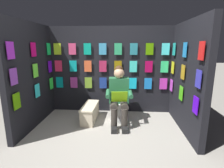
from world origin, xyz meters
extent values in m
plane|color=#9E998E|center=(0.00, 0.00, 0.00)|extent=(30.00, 30.00, 0.00)
cube|color=black|center=(0.00, -1.73, 1.01)|extent=(2.94, 0.10, 2.02)
cube|color=#078A95|center=(1.24, -1.65, 0.71)|extent=(0.17, 0.01, 0.26)
cube|color=#A1328D|center=(0.88, -1.65, 0.71)|extent=(0.17, 0.01, 0.26)
cube|color=olive|center=(0.53, -1.65, 0.71)|extent=(0.17, 0.01, 0.26)
cube|color=navy|center=(0.18, -1.65, 0.71)|extent=(0.17, 0.01, 0.26)
cube|color=orange|center=(-0.18, -1.65, 0.71)|extent=(0.17, 0.01, 0.26)
cube|color=#16CDF1|center=(-0.53, -1.65, 0.71)|extent=(0.17, 0.01, 0.26)
cube|color=#1C81E2|center=(-0.88, -1.65, 0.71)|extent=(0.17, 0.01, 0.26)
cube|color=#C436AF|center=(-1.24, -1.65, 0.71)|extent=(0.17, 0.01, 0.26)
cube|color=#D2264D|center=(1.24, -1.65, 1.11)|extent=(0.17, 0.01, 0.26)
cube|color=#0EA3A3|center=(0.88, -1.65, 1.11)|extent=(0.17, 0.01, 0.26)
cube|color=#EA5E32|center=(0.53, -1.65, 1.11)|extent=(0.17, 0.01, 0.26)
cube|color=#B1244F|center=(0.18, -1.65, 1.11)|extent=(0.17, 0.01, 0.26)
cube|color=#8E720E|center=(-0.18, -1.65, 1.11)|extent=(0.17, 0.01, 0.26)
cube|color=#3FE5D5|center=(-0.53, -1.65, 1.11)|extent=(0.17, 0.01, 0.26)
cube|color=#B00A48|center=(-0.88, -1.65, 1.11)|extent=(0.17, 0.01, 0.26)
cube|color=#34DC87|center=(-1.24, -1.65, 1.11)|extent=(0.17, 0.01, 0.26)
cube|color=#A6C723|center=(1.24, -1.65, 1.51)|extent=(0.17, 0.01, 0.26)
cube|color=#D94072|center=(0.88, -1.65, 1.51)|extent=(0.17, 0.01, 0.26)
cube|color=#0DA186|center=(0.53, -1.65, 1.51)|extent=(0.17, 0.01, 0.26)
cube|color=#3A95C3|center=(0.18, -1.65, 1.51)|extent=(0.17, 0.01, 0.26)
cube|color=#2CA267|center=(-0.18, -1.65, 1.51)|extent=(0.17, 0.01, 0.26)
cube|color=teal|center=(-0.53, -1.65, 1.51)|extent=(0.17, 0.01, 0.26)
cube|color=#4F9007|center=(-0.88, -1.65, 1.51)|extent=(0.17, 0.01, 0.26)
cube|color=#4EEDF0|center=(-1.24, -1.65, 1.51)|extent=(0.17, 0.01, 0.26)
cube|color=black|center=(-1.47, -0.84, 1.01)|extent=(0.10, 1.68, 2.02)
cube|color=#D64DE3|center=(-1.38, -1.51, 0.71)|extent=(0.01, 0.17, 0.26)
cube|color=#4BC31A|center=(-1.38, -0.84, 0.71)|extent=(0.01, 0.17, 0.26)
cube|color=#510CE1|center=(-1.38, -0.17, 0.71)|extent=(0.01, 0.17, 0.26)
cube|color=yellow|center=(-1.38, -1.51, 1.11)|extent=(0.01, 0.17, 0.26)
cube|color=gold|center=(-1.38, -0.84, 1.11)|extent=(0.01, 0.17, 0.26)
cube|color=#3632B5|center=(-1.38, -0.17, 1.11)|extent=(0.01, 0.17, 0.26)
cube|color=#23ADA5|center=(-1.38, -1.51, 1.51)|extent=(0.01, 0.17, 0.26)
cube|color=#2385D4|center=(-1.38, -0.84, 1.51)|extent=(0.01, 0.17, 0.26)
cube|color=red|center=(-1.38, -0.17, 1.51)|extent=(0.01, 0.17, 0.26)
cube|color=black|center=(1.47, -0.84, 1.01)|extent=(0.10, 1.68, 2.02)
cube|color=#539A0B|center=(1.38, -0.17, 0.71)|extent=(0.01, 0.17, 0.26)
cube|color=#32E1EA|center=(1.38, -0.84, 0.71)|extent=(0.01, 0.17, 0.26)
cube|color=#35F045|center=(1.38, -1.51, 0.71)|extent=(0.01, 0.17, 0.26)
cube|color=purple|center=(1.38, -0.17, 1.11)|extent=(0.01, 0.17, 0.26)
cube|color=#6FEC3A|center=(1.38, -0.84, 1.11)|extent=(0.01, 0.17, 0.26)
cube|color=#5F0FCC|center=(1.38, -1.51, 1.11)|extent=(0.01, 0.17, 0.26)
cube|color=purple|center=(1.38, -0.17, 1.51)|extent=(0.01, 0.17, 0.26)
cube|color=#C80A64|center=(1.38, -0.84, 1.51)|extent=(0.01, 0.17, 0.26)
cube|color=#12BE5A|center=(1.38, -1.51, 1.51)|extent=(0.01, 0.17, 0.26)
cylinder|color=white|center=(-0.22, -1.13, 0.20)|extent=(0.38, 0.38, 0.40)
cylinder|color=white|center=(-0.22, -1.13, 0.41)|extent=(0.41, 0.41, 0.02)
cube|color=white|center=(-0.20, -1.39, 0.58)|extent=(0.39, 0.20, 0.36)
cylinder|color=white|center=(-0.21, -1.30, 0.58)|extent=(0.39, 0.09, 0.39)
cube|color=#286B42|center=(-0.22, -1.10, 0.68)|extent=(0.41, 0.24, 0.52)
sphere|color=tan|center=(-0.22, -1.07, 1.04)|extent=(0.21, 0.21, 0.21)
sphere|color=#472D19|center=(-0.22, -1.10, 1.11)|extent=(0.17, 0.17, 0.17)
cylinder|color=#38332D|center=(-0.33, -0.90, 0.44)|extent=(0.17, 0.41, 0.15)
cylinder|color=#38332D|center=(-0.13, -0.89, 0.44)|extent=(0.17, 0.41, 0.15)
cylinder|color=#38332D|center=(-0.34, -0.73, 0.21)|extent=(0.12, 0.12, 0.42)
cylinder|color=#38332D|center=(-0.14, -0.71, 0.21)|extent=(0.12, 0.12, 0.42)
cube|color=black|center=(-0.34, -0.67, 0.04)|extent=(0.13, 0.27, 0.09)
cube|color=black|center=(-0.14, -0.65, 0.04)|extent=(0.13, 0.27, 0.09)
cylinder|color=#286B42|center=(-0.45, -0.93, 0.66)|extent=(0.10, 0.31, 0.13)
cylinder|color=#286B42|center=(-0.01, -0.91, 0.66)|extent=(0.10, 0.31, 0.13)
cube|color=#8DDF14|center=(-0.24, -0.76, 0.64)|extent=(0.31, 0.15, 0.23)
cube|color=beige|center=(0.40, -1.10, 0.16)|extent=(0.28, 0.73, 0.31)
cube|color=beige|center=(0.40, -1.10, 0.33)|extent=(0.29, 0.76, 0.03)
camera|label=1|loc=(-0.31, 2.34, 1.57)|focal=27.62mm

